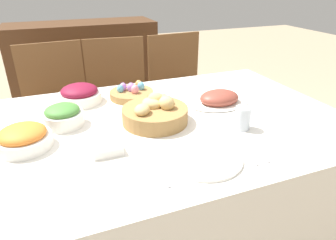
% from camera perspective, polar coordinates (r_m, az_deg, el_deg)
% --- Properties ---
extents(dining_table, '(1.57, 1.04, 0.73)m').
position_cam_1_polar(dining_table, '(1.48, -0.45, -12.89)').
color(dining_table, white).
rests_on(dining_table, ground).
extents(chair_far_left, '(0.45, 0.45, 0.91)m').
position_cam_1_polar(chair_far_left, '(2.12, -20.04, 2.19)').
color(chair_far_left, brown).
rests_on(chair_far_left, ground).
extents(chair_far_right, '(0.45, 0.45, 0.91)m').
position_cam_1_polar(chair_far_right, '(2.29, 2.46, 5.56)').
color(chair_far_right, brown).
rests_on(chair_far_right, ground).
extents(chair_far_center, '(0.46, 0.46, 0.91)m').
position_cam_1_polar(chair_far_center, '(2.15, -9.25, 3.88)').
color(chair_far_center, brown).
rests_on(chair_far_center, ground).
extents(sideboard, '(1.27, 0.44, 0.93)m').
position_cam_1_polar(sideboard, '(2.93, -15.23, 8.48)').
color(sideboard, '#4C2D19').
rests_on(sideboard, ground).
extents(bread_basket, '(0.28, 0.28, 0.12)m').
position_cam_1_polar(bread_basket, '(1.26, -2.45, 1.53)').
color(bread_basket, '#9E7542').
rests_on(bread_basket, dining_table).
extents(egg_basket, '(0.22, 0.22, 0.08)m').
position_cam_1_polar(egg_basket, '(1.53, -6.92, 5.16)').
color(egg_basket, '#9E7542').
rests_on(egg_basket, dining_table).
extents(ham_platter, '(0.30, 0.21, 0.07)m').
position_cam_1_polar(ham_platter, '(1.46, 9.73, 3.96)').
color(ham_platter, white).
rests_on(ham_platter, dining_table).
extents(beet_salad_bowl, '(0.21, 0.21, 0.09)m').
position_cam_1_polar(beet_salad_bowl, '(1.52, -16.47, 4.73)').
color(beet_salad_bowl, white).
rests_on(beet_salad_bowl, dining_table).
extents(green_salad_bowl, '(0.16, 0.16, 0.09)m').
position_cam_1_polar(green_salad_bowl, '(1.30, -19.37, 0.78)').
color(green_salad_bowl, white).
rests_on(green_salad_bowl, dining_table).
extents(carrot_bowl, '(0.19, 0.19, 0.09)m').
position_cam_1_polar(carrot_bowl, '(1.19, -25.86, -3.08)').
color(carrot_bowl, white).
rests_on(carrot_bowl, dining_table).
extents(dinner_plate, '(0.26, 0.26, 0.01)m').
position_cam_1_polar(dinner_plate, '(1.03, 6.80, -7.23)').
color(dinner_plate, white).
rests_on(dinner_plate, dining_table).
extents(fork, '(0.03, 0.20, 0.00)m').
position_cam_1_polar(fork, '(0.97, -1.45, -9.24)').
color(fork, '#B7B7BC').
rests_on(fork, dining_table).
extents(knife, '(0.03, 0.20, 0.00)m').
position_cam_1_polar(knife, '(1.10, 14.02, -5.56)').
color(knife, '#B7B7BC').
rests_on(knife, dining_table).
extents(spoon, '(0.03, 0.20, 0.00)m').
position_cam_1_polar(spoon, '(1.12, 15.29, -5.23)').
color(spoon, '#B7B7BC').
rests_on(spoon, dining_table).
extents(drinking_cup, '(0.06, 0.06, 0.09)m').
position_cam_1_polar(drinking_cup, '(1.23, 14.04, 0.35)').
color(drinking_cup, silver).
rests_on(drinking_cup, dining_table).
extents(butter_dish, '(0.10, 0.06, 0.03)m').
position_cam_1_polar(butter_dish, '(1.06, -11.42, -5.65)').
color(butter_dish, white).
rests_on(butter_dish, dining_table).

